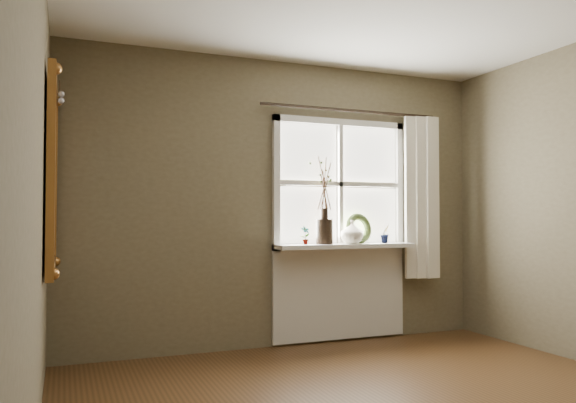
# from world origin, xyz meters

# --- Properties ---
(wall_back) EXTENTS (4.00, 0.10, 2.60)m
(wall_back) POSITION_xyz_m (0.00, 2.30, 1.30)
(wall_back) COLOR brown
(wall_back) RESTS_ON ground
(wall_left) EXTENTS (0.10, 4.50, 2.60)m
(wall_left) POSITION_xyz_m (-2.05, 0.00, 1.30)
(wall_left) COLOR brown
(wall_left) RESTS_ON ground
(window_frame) EXTENTS (1.36, 0.06, 1.24)m
(window_frame) POSITION_xyz_m (0.55, 2.23, 1.48)
(window_frame) COLOR silver
(window_frame) RESTS_ON wall_back
(window_sill) EXTENTS (1.36, 0.26, 0.04)m
(window_sill) POSITION_xyz_m (0.55, 2.12, 0.90)
(window_sill) COLOR silver
(window_sill) RESTS_ON wall_back
(window_apron) EXTENTS (1.36, 0.04, 0.88)m
(window_apron) POSITION_xyz_m (0.55, 2.23, 0.46)
(window_apron) COLOR silver
(window_apron) RESTS_ON ground
(dark_jug) EXTENTS (0.16, 0.16, 0.23)m
(dark_jug) POSITION_xyz_m (0.34, 2.12, 1.03)
(dark_jug) COLOR black
(dark_jug) RESTS_ON window_sill
(cream_vase) EXTENTS (0.26, 0.26, 0.22)m
(cream_vase) POSITION_xyz_m (0.62, 2.12, 1.03)
(cream_vase) COLOR silver
(cream_vase) RESTS_ON window_sill
(wreath) EXTENTS (0.31, 0.19, 0.30)m
(wreath) POSITION_xyz_m (0.71, 2.16, 1.03)
(wreath) COLOR #34441E
(wreath) RESTS_ON window_sill
(potted_plant_left) EXTENTS (0.10, 0.08, 0.17)m
(potted_plant_left) POSITION_xyz_m (0.14, 2.12, 1.00)
(potted_plant_left) COLOR #34441E
(potted_plant_left) RESTS_ON window_sill
(potted_plant_right) EXTENTS (0.12, 0.11, 0.18)m
(potted_plant_right) POSITION_xyz_m (0.98, 2.12, 1.01)
(potted_plant_right) COLOR #34441E
(potted_plant_right) RESTS_ON window_sill
(curtain) EXTENTS (0.36, 0.12, 1.59)m
(curtain) POSITION_xyz_m (1.39, 2.13, 1.37)
(curtain) COLOR beige
(curtain) RESTS_ON wall_back
(curtain_rod) EXTENTS (1.84, 0.03, 0.03)m
(curtain_rod) POSITION_xyz_m (0.65, 2.17, 2.18)
(curtain_rod) COLOR black
(curtain_rod) RESTS_ON wall_back
(gilt_mirror) EXTENTS (0.10, 1.12, 1.34)m
(gilt_mirror) POSITION_xyz_m (-1.96, 1.63, 1.45)
(gilt_mirror) COLOR white
(gilt_mirror) RESTS_ON wall_left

